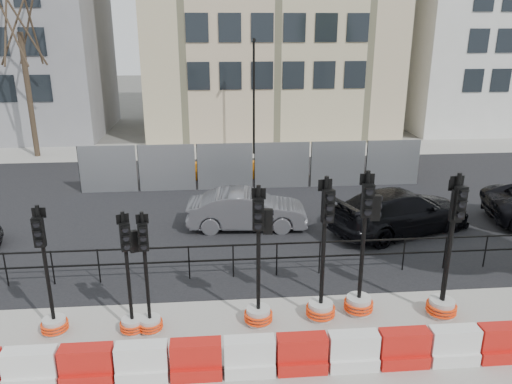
{
  "coord_description": "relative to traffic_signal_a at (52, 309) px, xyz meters",
  "views": [
    {
      "loc": [
        -1.63,
        -11.12,
        6.65
      ],
      "look_at": [
        -0.42,
        3.0,
        1.88
      ],
      "focal_mm": 35.0,
      "sensor_mm": 36.0,
      "label": 1
    }
  ],
  "objects": [
    {
      "name": "lamp_post_far",
      "position": [
        5.84,
        16.05,
        2.58
      ],
      "size": [
        0.12,
        0.56,
        6.0
      ],
      "color": "black",
      "rests_on": "ground"
    },
    {
      "name": "sidewalk_far",
      "position": [
        5.34,
        17.07,
        -0.63
      ],
      "size": [
        40.0,
        4.0,
        0.02
      ],
      "primitive_type": "cube",
      "color": "gray",
      "rests_on": "ground"
    },
    {
      "name": "traffic_signal_f",
      "position": [
        7.09,
        0.22,
        0.22
      ],
      "size": [
        0.71,
        0.71,
        3.59
      ],
      "rotation": [
        0.0,
        0.0,
        -0.08
      ],
      "color": "beige",
      "rests_on": "ground"
    },
    {
      "name": "kerb_railing",
      "position": [
        5.34,
        2.27,
        0.05
      ],
      "size": [
        18.0,
        0.04,
        1.0
      ],
      "color": "black",
      "rests_on": "ground"
    },
    {
      "name": "traffic_signal_a",
      "position": [
        0.0,
        0.0,
        0.0
      ],
      "size": [
        0.61,
        0.61,
        3.09
      ],
      "rotation": [
        0.0,
        0.0,
        0.02
      ],
      "color": "beige",
      "rests_on": "ground"
    },
    {
      "name": "barrier_row",
      "position": [
        5.34,
        -1.73,
        -0.27
      ],
      "size": [
        13.6,
        0.5,
        0.8
      ],
      "color": "red",
      "rests_on": "ground"
    },
    {
      "name": "traffic_signal_h",
      "position": [
        9.03,
        -0.08,
        0.1
      ],
      "size": [
        0.71,
        0.71,
        3.59
      ],
      "rotation": [
        0.0,
        0.0,
        0.12
      ],
      "color": "beige",
      "rests_on": "ground"
    },
    {
      "name": "traffic_signal_b",
      "position": [
        1.76,
        -0.11,
        0.06
      ],
      "size": [
        0.58,
        0.58,
        2.93
      ],
      "rotation": [
        0.0,
        0.0,
        0.34
      ],
      "color": "beige",
      "rests_on": "ground"
    },
    {
      "name": "traffic_signal_d",
      "position": [
        4.63,
        -0.03,
        0.17
      ],
      "size": [
        0.67,
        0.67,
        3.41
      ],
      "rotation": [
        0.0,
        0.0,
        -0.13
      ],
      "color": "beige",
      "rests_on": "ground"
    },
    {
      "name": "sidewalk_near",
      "position": [
        5.34,
        -1.93,
        -0.63
      ],
      "size": [
        40.0,
        6.0,
        0.02
      ],
      "primitive_type": "cube",
      "color": "gray",
      "rests_on": "ground"
    },
    {
      "name": "car_b",
      "position": [
        4.76,
        5.79,
        0.03
      ],
      "size": [
        1.86,
        4.2,
        1.33
      ],
      "primitive_type": "imported",
      "rotation": [
        0.0,
        0.0,
        1.51
      ],
      "color": "#4E4F54",
      "rests_on": "ground"
    },
    {
      "name": "building_white",
      "position": [
        22.34,
        23.05,
        7.36
      ],
      "size": [
        12.0,
        9.06,
        16.0
      ],
      "color": "silver",
      "rests_on": "ground"
    },
    {
      "name": "traffic_signal_e",
      "position": [
        6.12,
        0.06,
        0.09
      ],
      "size": [
        0.7,
        0.7,
        3.54
      ],
      "rotation": [
        0.0,
        0.0,
        0.2
      ],
      "color": "beige",
      "rests_on": "ground"
    },
    {
      "name": "traffic_signal_c",
      "position": [
        2.15,
        -0.12,
        -0.04
      ],
      "size": [
        0.57,
        0.57,
        2.92
      ],
      "rotation": [
        0.0,
        0.0,
        0.11
      ],
      "color": "beige",
      "rests_on": "ground"
    },
    {
      "name": "traffic_signal_g",
      "position": [
        9.02,
        -0.04,
        0.08
      ],
      "size": [
        0.69,
        0.69,
        3.48
      ],
      "rotation": [
        0.0,
        0.0,
        -0.06
      ],
      "color": "beige",
      "rests_on": "ground"
    },
    {
      "name": "tree_bare_far",
      "position": [
        -5.66,
        16.57,
        6.02
      ],
      "size": [
        2.0,
        2.0,
        9.0
      ],
      "color": "#473828",
      "rests_on": "ground"
    },
    {
      "name": "building_grey",
      "position": [
        -8.66,
        23.05,
        6.36
      ],
      "size": [
        11.0,
        9.06,
        14.0
      ],
      "color": "gray",
      "rests_on": "ground"
    },
    {
      "name": "ground",
      "position": [
        5.34,
        1.07,
        -0.64
      ],
      "size": [
        120.0,
        120.0,
        0.0
      ],
      "primitive_type": "plane",
      "color": "#51514C",
      "rests_on": "ground"
    },
    {
      "name": "car_c",
      "position": [
        9.87,
        5.05,
        0.09
      ],
      "size": [
        5.3,
        6.37,
        1.47
      ],
      "primitive_type": "imported",
      "rotation": [
        0.0,
        0.0,
        1.92
      ],
      "color": "black",
      "rests_on": "ground"
    },
    {
      "name": "heras_fencing",
      "position": [
        5.91,
        10.93,
        0.02
      ],
      "size": [
        14.33,
        1.72,
        2.0
      ],
      "color": "gray",
      "rests_on": "ground"
    },
    {
      "name": "road",
      "position": [
        5.34,
        8.07,
        -0.62
      ],
      "size": [
        40.0,
        14.0,
        0.03
      ],
      "primitive_type": "cube",
      "color": "black",
      "rests_on": "ground"
    }
  ]
}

